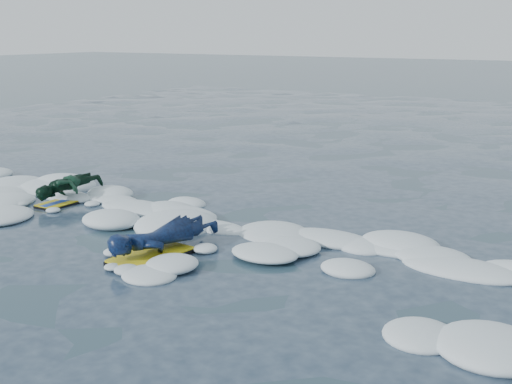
% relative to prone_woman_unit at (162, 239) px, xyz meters
% --- Properties ---
extents(ground, '(120.00, 120.00, 0.00)m').
position_rel_prone_woman_unit_xyz_m(ground, '(0.45, -0.14, -0.21)').
color(ground, '#162434').
rests_on(ground, ground).
extents(foam_band, '(12.00, 3.10, 0.30)m').
position_rel_prone_woman_unit_xyz_m(foam_band, '(0.45, 0.90, -0.21)').
color(foam_band, white).
rests_on(foam_band, ground).
extents(prone_woman_unit, '(0.88, 1.63, 0.40)m').
position_rel_prone_woman_unit_xyz_m(prone_woman_unit, '(0.00, 0.00, 0.00)').
color(prone_woman_unit, black).
rests_on(prone_woman_unit, ground).
extents(prone_child_unit, '(0.70, 1.20, 0.44)m').
position_rel_prone_woman_unit_xyz_m(prone_child_unit, '(-2.85, 1.19, 0.02)').
color(prone_child_unit, black).
rests_on(prone_child_unit, ground).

